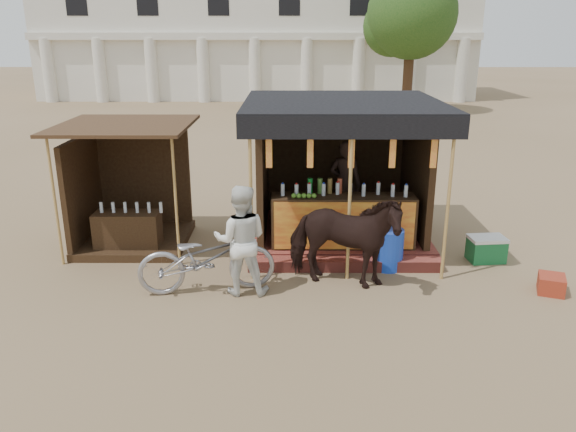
{
  "coord_description": "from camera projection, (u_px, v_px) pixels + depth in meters",
  "views": [
    {
      "loc": [
        0.03,
        -7.15,
        4.0
      ],
      "look_at": [
        0.0,
        1.6,
        1.1
      ],
      "focal_mm": 35.0,
      "sensor_mm": 36.0,
      "label": 1
    }
  ],
  "objects": [
    {
      "name": "red_crate",
      "position": [
        551.0,
        284.0,
        8.97
      ],
      "size": [
        0.52,
        0.55,
        0.29
      ],
      "primitive_type": "cube",
      "rotation": [
        0.0,
        0.0,
        -0.36
      ],
      "color": "maroon",
      "rests_on": "ground"
    },
    {
      "name": "cow",
      "position": [
        343.0,
        240.0,
        9.0
      ],
      "size": [
        2.06,
        1.36,
        1.6
      ],
      "primitive_type": "imported",
      "rotation": [
        0.0,
        0.0,
        1.29
      ],
      "color": "black",
      "rests_on": "ground"
    },
    {
      "name": "bystander",
      "position": [
        241.0,
        240.0,
        8.76
      ],
      "size": [
        0.87,
        0.68,
        1.77
      ],
      "primitive_type": "imported",
      "rotation": [
        0.0,
        0.0,
        3.13
      ],
      "color": "silver",
      "rests_on": "ground"
    },
    {
      "name": "main_stall",
      "position": [
        340.0,
        191.0,
        10.91
      ],
      "size": [
        3.6,
        3.61,
        2.78
      ],
      "color": "brown",
      "rests_on": "ground"
    },
    {
      "name": "secondary_stall",
      "position": [
        125.0,
        202.0,
        10.86
      ],
      "size": [
        2.4,
        2.4,
        2.38
      ],
      "color": "#372614",
      "rests_on": "ground"
    },
    {
      "name": "tree",
      "position": [
        407.0,
        17.0,
        27.59
      ],
      "size": [
        4.5,
        4.4,
        7.0
      ],
      "color": "#382314",
      "rests_on": "ground"
    },
    {
      "name": "background_building",
      "position": [
        258.0,
        31.0,
        35.23
      ],
      "size": [
        26.0,
        7.45,
        8.18
      ],
      "color": "silver",
      "rests_on": "ground"
    },
    {
      "name": "ground",
      "position": [
        288.0,
        324.0,
        8.05
      ],
      "size": [
        120.0,
        120.0,
        0.0
      ],
      "primitive_type": "plane",
      "color": "#846B4C",
      "rests_on": "ground"
    },
    {
      "name": "motorbike",
      "position": [
        207.0,
        258.0,
        8.9
      ],
      "size": [
        2.27,
        1.16,
        1.14
      ],
      "primitive_type": "imported",
      "rotation": [
        0.0,
        0.0,
        1.76
      ],
      "color": "#95949C",
      "rests_on": "ground"
    },
    {
      "name": "cooler",
      "position": [
        486.0,
        249.0,
        10.18
      ],
      "size": [
        0.68,
        0.5,
        0.46
      ],
      "color": "#176834",
      "rests_on": "ground"
    },
    {
      "name": "blue_barrel",
      "position": [
        388.0,
        249.0,
        9.83
      ],
      "size": [
        0.67,
        0.67,
        0.72
      ],
      "primitive_type": "cylinder",
      "rotation": [
        0.0,
        0.0,
        0.34
      ],
      "color": "blue",
      "rests_on": "ground"
    }
  ]
}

